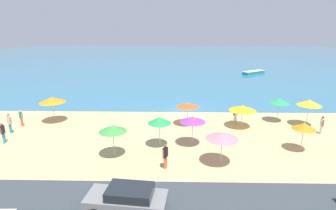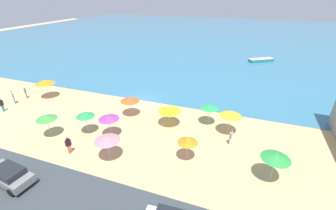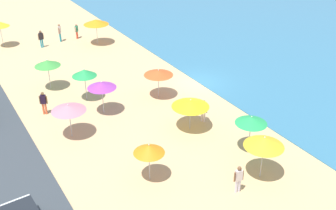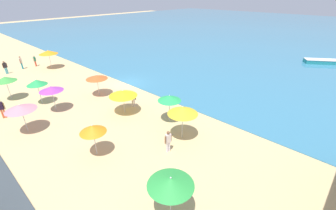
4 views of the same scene
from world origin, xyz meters
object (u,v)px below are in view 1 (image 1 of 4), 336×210
Objects in this scene: parked_car_0 at (127,199)px; skiff_nearshore at (254,72)px; beach_umbrella_8 at (188,105)px; beach_umbrella_9 at (113,128)px; bather_2 at (3,132)px; bather_4 at (21,117)px; beach_umbrella_11 at (243,108)px; bather_5 at (165,155)px; beach_umbrella_0 at (304,126)px; beach_umbrella_4 at (309,103)px; beach_umbrella_7 at (222,136)px; bather_0 at (322,124)px; bather_3 at (9,122)px; beach_umbrella_1 at (279,101)px; beach_umbrella_3 at (193,119)px; beach_umbrella_5 at (52,100)px; beach_umbrella_2 at (160,120)px; bather_1 at (236,114)px.

parked_car_0 is 46.02m from skiff_nearshore.
beach_umbrella_9 is at bearing -130.43° from beach_umbrella_8.
bather_2 is 1.09× the size of bather_4.
beach_umbrella_11 is 1.42× the size of bather_5.
beach_umbrella_0 is at bearing -32.92° from beach_umbrella_8.
parked_car_0 is at bearing -125.68° from beach_umbrella_11.
beach_umbrella_4 reaches higher than beach_umbrella_7.
bather_4 is at bearing 177.23° from bather_0.
beach_umbrella_4 is at bearing 100.76° from bather_0.
beach_umbrella_1 is at bearing 7.99° from bather_3.
beach_umbrella_4 is 1.53× the size of bather_5.
beach_umbrella_5 is at bearing 158.93° from beach_umbrella_3.
beach_umbrella_2 is 9.24m from bather_1.
beach_umbrella_7 is 0.95× the size of beach_umbrella_9.
bather_5 reaches higher than bather_0.
beach_umbrella_2 is at bearing 147.79° from beach_umbrella_7.
bather_1 is (7.21, 5.64, -1.30)m from beach_umbrella_2.
bather_1 is at bearing 71.13° from beach_umbrella_7.
beach_umbrella_4 is at bearing 38.66° from beach_umbrella_7.
beach_umbrella_11 is at bearing -6.06° from beach_umbrella_8.
bather_1 is 20.65m from bather_2.
beach_umbrella_9 is (-7.59, 0.98, 0.09)m from beach_umbrella_7.
beach_umbrella_9 is 12.87m from bather_1.
beach_umbrella_7 is at bearing -108.87° from bather_1.
beach_umbrella_4 is 27.36m from bather_4.
bather_4 is at bearing 166.05° from beach_umbrella_3.
skiff_nearshore is (30.86, 30.03, -0.52)m from bather_4.
beach_umbrella_7 is at bearing -129.32° from beach_umbrella_1.
beach_umbrella_0 is at bearing -7.14° from bather_3.
beach_umbrella_11 is 1.36× the size of bather_3.
bather_3 reaches higher than parked_car_0.
beach_umbrella_1 reaches higher than beach_umbrella_7.
beach_umbrella_7 reaches higher than parked_car_0.
bather_4 is at bearing 168.78° from beach_umbrella_0.
beach_umbrella_1 is at bearing 47.32° from parked_car_0.
bather_5 is at bearing -126.53° from bather_1.
beach_umbrella_11 is at bearing 39.57° from beach_umbrella_3.
beach_umbrella_4 is 24.67m from beach_umbrella_5.
beach_umbrella_3 reaches higher than bather_4.
beach_umbrella_9 reaches higher than beach_umbrella_7.
parked_car_0 is (-3.64, -12.69, -1.22)m from beach_umbrella_8.
bather_5 reaches higher than parked_car_0.
beach_umbrella_2 is 3.61m from bather_5.
bather_3 is at bearing -134.15° from skiff_nearshore.
beach_umbrella_7 reaches higher than beach_umbrella_11.
beach_umbrella_4 is at bearing 19.32° from beach_umbrella_2.
beach_umbrella_1 is 25.28m from bather_3.
beach_umbrella_2 reaches higher than bather_5.
bather_0 is at bearing 12.81° from beach_umbrella_3.
bather_5 is at bearing -80.61° from beach_umbrella_2.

